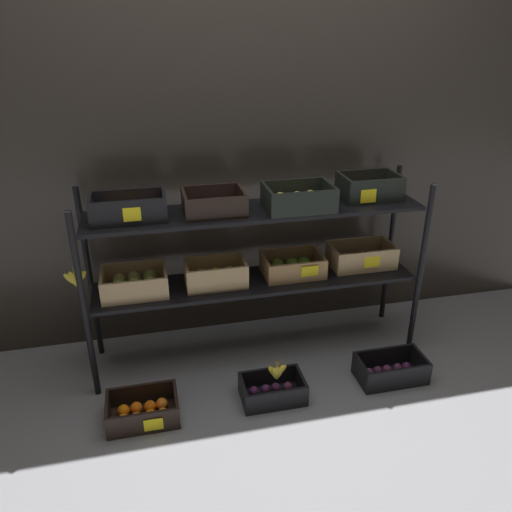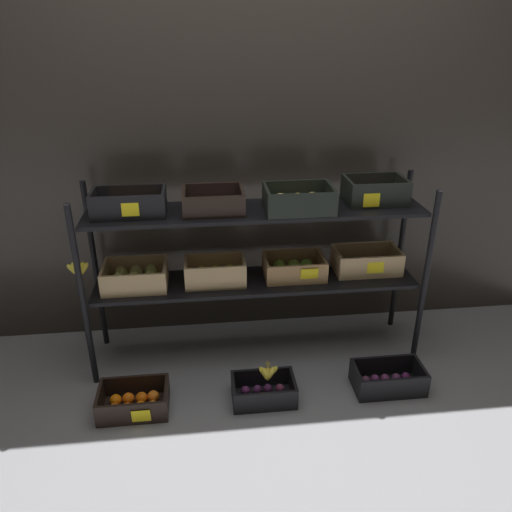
# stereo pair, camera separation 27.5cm
# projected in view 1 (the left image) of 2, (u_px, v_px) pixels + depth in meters

# --- Properties ---
(ground_plane) EXTENTS (10.00, 10.00, 0.00)m
(ground_plane) POSITION_uv_depth(u_px,v_px,m) (256.00, 350.00, 3.02)
(ground_plane) COLOR gray
(storefront_wall) EXTENTS (4.21, 0.12, 2.21)m
(storefront_wall) POSITION_uv_depth(u_px,v_px,m) (241.00, 153.00, 2.89)
(storefront_wall) COLOR #2D2823
(storefront_wall) RESTS_ON ground_plane
(display_rack) EXTENTS (1.93, 0.40, 1.03)m
(display_rack) POSITION_uv_depth(u_px,v_px,m) (253.00, 244.00, 2.72)
(display_rack) COLOR black
(display_rack) RESTS_ON ground_plane
(crate_ground_tangerine) EXTENTS (0.35, 0.24, 0.13)m
(crate_ground_tangerine) POSITION_uv_depth(u_px,v_px,m) (143.00, 411.00, 2.48)
(crate_ground_tangerine) COLOR black
(crate_ground_tangerine) RESTS_ON ground_plane
(crate_ground_plum) EXTENTS (0.33, 0.21, 0.12)m
(crate_ground_plum) POSITION_uv_depth(u_px,v_px,m) (273.00, 391.00, 2.62)
(crate_ground_plum) COLOR black
(crate_ground_plum) RESTS_ON ground_plane
(crate_ground_center_plum) EXTENTS (0.37, 0.21, 0.13)m
(crate_ground_center_plum) POSITION_uv_depth(u_px,v_px,m) (390.00, 371.00, 2.77)
(crate_ground_center_plum) COLOR black
(crate_ground_center_plum) RESTS_ON ground_plane
(banana_bunch_loose) EXTENTS (0.12, 0.05, 0.11)m
(banana_bunch_loose) POSITION_uv_depth(u_px,v_px,m) (277.00, 372.00, 2.57)
(banana_bunch_loose) COLOR brown
(banana_bunch_loose) RESTS_ON crate_ground_plum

